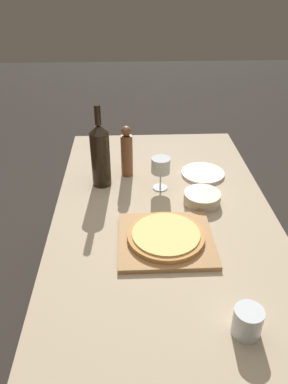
% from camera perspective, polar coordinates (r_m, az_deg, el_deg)
% --- Properties ---
extents(ground_plane, '(12.00, 12.00, 0.00)m').
position_cam_1_polar(ground_plane, '(2.11, 2.46, -20.71)').
color(ground_plane, '#2D2823').
extents(dining_table, '(0.92, 1.65, 0.77)m').
position_cam_1_polar(dining_table, '(1.62, 3.02, -6.01)').
color(dining_table, tan).
rests_on(dining_table, ground_plane).
extents(cutting_board, '(0.36, 0.33, 0.02)m').
position_cam_1_polar(cutting_board, '(1.42, 3.34, -7.28)').
color(cutting_board, '#A87A47').
rests_on(cutting_board, dining_table).
extents(pizza, '(0.29, 0.29, 0.02)m').
position_cam_1_polar(pizza, '(1.41, 3.37, -6.64)').
color(pizza, '#C68947').
rests_on(pizza, cutting_board).
extents(wine_bottle, '(0.09, 0.09, 0.39)m').
position_cam_1_polar(wine_bottle, '(1.71, -6.67, 5.71)').
color(wine_bottle, black).
rests_on(wine_bottle, dining_table).
extents(pepper_mill, '(0.06, 0.06, 0.25)m').
position_cam_1_polar(pepper_mill, '(1.79, -2.64, 6.05)').
color(pepper_mill, brown).
rests_on(pepper_mill, dining_table).
extents(wine_glass, '(0.09, 0.09, 0.15)m').
position_cam_1_polar(wine_glass, '(1.68, 2.74, 3.92)').
color(wine_glass, silver).
rests_on(wine_glass, dining_table).
extents(small_bowl, '(0.16, 0.16, 0.05)m').
position_cam_1_polar(small_bowl, '(1.64, 8.85, -0.90)').
color(small_bowl, beige).
rests_on(small_bowl, dining_table).
extents(drinking_tumbler, '(0.08, 0.08, 0.09)m').
position_cam_1_polar(drinking_tumbler, '(1.15, 15.48, -18.51)').
color(drinking_tumbler, silver).
rests_on(drinking_tumbler, dining_table).
extents(dinner_plate, '(0.21, 0.21, 0.01)m').
position_cam_1_polar(dinner_plate, '(1.87, 8.96, 2.83)').
color(dinner_plate, silver).
rests_on(dinner_plate, dining_table).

